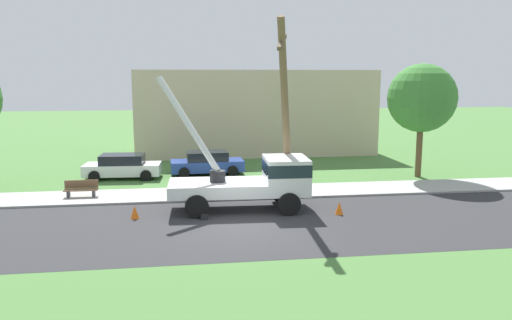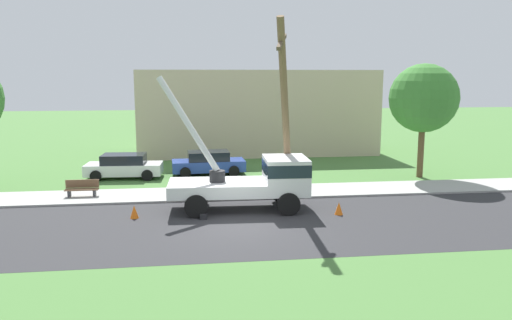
{
  "view_description": "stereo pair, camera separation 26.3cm",
  "coord_description": "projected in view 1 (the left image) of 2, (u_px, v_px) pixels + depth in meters",
  "views": [
    {
      "loc": [
        -2.24,
        -19.53,
        5.96
      ],
      "look_at": [
        1.07,
        3.63,
        2.05
      ],
      "focal_mm": 35.38,
      "sensor_mm": 36.0,
      "label": 1
    },
    {
      "loc": [
        -1.98,
        -19.57,
        5.96
      ],
      "look_at": [
        1.07,
        3.63,
        2.05
      ],
      "focal_mm": 35.38,
      "sensor_mm": 36.0,
      "label": 2
    }
  ],
  "objects": [
    {
      "name": "lowrise_building_backdrop",
      "position": [
        255.0,
        112.0,
        39.31
      ],
      "size": [
        18.0,
        6.0,
        6.4
      ],
      "primitive_type": "cube",
      "color": "#C6B293",
      "rests_on": "ground"
    },
    {
      "name": "roadside_tree_near",
      "position": [
        422.0,
        98.0,
        29.46
      ],
      "size": [
        4.0,
        4.0,
        6.69
      ],
      "color": "brown",
      "rests_on": "ground"
    },
    {
      "name": "sidewalk_strip",
      "position": [
        230.0,
        193.0,
        25.78
      ],
      "size": [
        80.0,
        2.95,
        0.1
      ],
      "primitive_type": "cube",
      "color": "#9E9E99",
      "rests_on": "ground"
    },
    {
      "name": "traffic_cone_behind",
      "position": [
        135.0,
        212.0,
        21.28
      ],
      "size": [
        0.36,
        0.36,
        0.56
      ],
      "primitive_type": "cone",
      "color": "orange",
      "rests_on": "ground"
    },
    {
      "name": "utility_truck",
      "position": [
        257.0,
        178.0,
        22.67
      ],
      "size": [
        6.76,
        3.21,
        5.98
      ],
      "color": "silver",
      "rests_on": "ground"
    },
    {
      "name": "parked_sedan_white",
      "position": [
        123.0,
        166.0,
        29.62
      ],
      "size": [
        4.49,
        2.18,
        1.42
      ],
      "color": "silver",
      "rests_on": "ground"
    },
    {
      "name": "leaning_utility_pole",
      "position": [
        285.0,
        112.0,
        22.78
      ],
      "size": [
        1.53,
        3.76,
        8.5
      ],
      "color": "brown",
      "rests_on": "ground"
    },
    {
      "name": "road_asphalt",
      "position": [
        242.0,
        225.0,
        20.37
      ],
      "size": [
        80.0,
        8.15,
        0.01
      ],
      "primitive_type": "cube",
      "color": "#2B2B2D",
      "rests_on": "ground"
    },
    {
      "name": "parked_sedan_blue",
      "position": [
        207.0,
        163.0,
        30.84
      ],
      "size": [
        4.48,
        2.16,
        1.42
      ],
      "color": "#263F99",
      "rests_on": "ground"
    },
    {
      "name": "traffic_cone_ahead",
      "position": [
        339.0,
        208.0,
        21.93
      ],
      "size": [
        0.36,
        0.36,
        0.56
      ],
      "primitive_type": "cone",
      "color": "orange",
      "rests_on": "ground"
    },
    {
      "name": "ground_plane",
      "position": [
        221.0,
        171.0,
        32.08
      ],
      "size": [
        120.0,
        120.0,
        0.0
      ],
      "primitive_type": "plane",
      "color": "#477538"
    },
    {
      "name": "park_bench",
      "position": [
        81.0,
        189.0,
        24.75
      ],
      "size": [
        1.6,
        0.45,
        0.9
      ],
      "color": "brown",
      "rests_on": "ground"
    }
  ]
}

